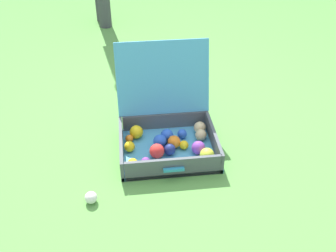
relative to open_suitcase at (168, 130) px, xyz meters
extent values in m
plane|color=#569342|center=(0.00, 0.00, -0.11)|extent=(16.00, 16.00, 0.00)
cube|color=#4799C6|center=(-0.01, -0.07, -0.10)|extent=(0.54, 0.43, 0.03)
cube|color=#4C5156|center=(-0.27, -0.07, -0.05)|extent=(0.02, 0.43, 0.12)
cube|color=#4C5156|center=(0.26, -0.07, -0.05)|extent=(0.02, 0.43, 0.12)
cube|color=#4C5156|center=(-0.01, -0.27, -0.05)|extent=(0.51, 0.02, 0.12)
cube|color=#4C5156|center=(-0.01, 0.14, -0.05)|extent=(0.51, 0.02, 0.12)
cube|color=#4799C6|center=(-0.01, 0.21, 0.22)|extent=(0.54, 0.14, 0.42)
cube|color=teal|center=(-0.01, -0.29, -0.04)|extent=(0.11, 0.02, 0.02)
sphere|color=orange|center=(0.03, -0.06, -0.05)|extent=(0.07, 0.07, 0.07)
sphere|color=yellow|center=(-0.22, -0.06, -0.06)|extent=(0.06, 0.06, 0.06)
sphere|color=yellow|center=(-0.21, -0.20, -0.06)|extent=(0.06, 0.06, 0.06)
sphere|color=yellow|center=(-0.18, 0.06, -0.05)|extent=(0.08, 0.08, 0.08)
sphere|color=blue|center=(0.09, 0.03, -0.06)|extent=(0.06, 0.06, 0.06)
sphere|color=red|center=(-0.07, -0.13, -0.04)|extent=(0.08, 0.08, 0.08)
sphere|color=#D1B784|center=(0.20, 0.06, -0.05)|extent=(0.07, 0.07, 0.07)
sphere|color=purple|center=(0.16, -0.13, -0.05)|extent=(0.08, 0.08, 0.08)
sphere|color=#CCDB38|center=(0.19, -0.20, -0.05)|extent=(0.08, 0.08, 0.08)
sphere|color=navy|center=(0.00, -0.12, -0.05)|extent=(0.07, 0.07, 0.07)
sphere|color=purple|center=(-0.14, -0.19, -0.06)|extent=(0.05, 0.05, 0.05)
sphere|color=#D1B784|center=(0.20, -0.01, -0.05)|extent=(0.07, 0.07, 0.07)
sphere|color=yellow|center=(0.08, -0.08, -0.06)|extent=(0.05, 0.05, 0.05)
sphere|color=blue|center=(0.00, 0.01, -0.05)|extent=(0.07, 0.07, 0.07)
sphere|color=blue|center=(-0.05, -0.04, -0.05)|extent=(0.08, 0.08, 0.08)
sphere|color=orange|center=(-0.22, 0.02, -0.06)|extent=(0.05, 0.05, 0.05)
sphere|color=white|center=(-0.43, -0.40, -0.08)|extent=(0.06, 0.06, 0.06)
camera|label=1|loc=(-0.20, -1.73, 1.28)|focal=40.34mm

